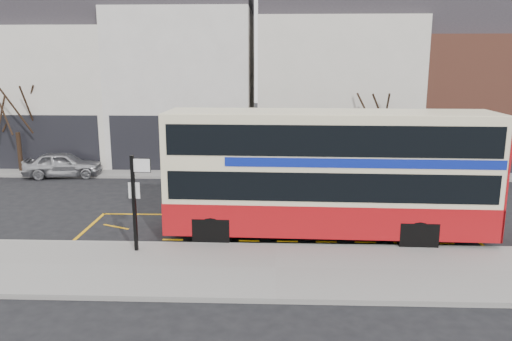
{
  "coord_description": "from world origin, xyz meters",
  "views": [
    {
      "loc": [
        -0.06,
        -16.04,
        6.06
      ],
      "look_at": [
        -0.74,
        2.0,
        2.13
      ],
      "focal_mm": 35.0,
      "sensor_mm": 36.0,
      "label": 1
    }
  ],
  "objects_px": {
    "double_decker_bus": "(329,172)",
    "bus_stop_post": "(136,194)",
    "car_silver": "(63,164)",
    "street_tree_left": "(14,97)",
    "car_white": "(450,171)",
    "street_tree_right": "(373,103)",
    "car_grey": "(240,170)"
  },
  "relations": [
    {
      "from": "bus_stop_post",
      "to": "street_tree_right",
      "type": "xyz_separation_m",
      "value": [
        9.59,
        11.98,
        1.9
      ]
    },
    {
      "from": "street_tree_left",
      "to": "car_grey",
      "type": "bearing_deg",
      "value": -10.1
    },
    {
      "from": "street_tree_left",
      "to": "car_silver",
      "type": "bearing_deg",
      "value": -17.52
    },
    {
      "from": "bus_stop_post",
      "to": "car_silver",
      "type": "height_order",
      "value": "bus_stop_post"
    },
    {
      "from": "car_white",
      "to": "street_tree_left",
      "type": "distance_m",
      "value": 23.46
    },
    {
      "from": "bus_stop_post",
      "to": "car_silver",
      "type": "relative_size",
      "value": 0.77
    },
    {
      "from": "double_decker_bus",
      "to": "street_tree_right",
      "type": "bearing_deg",
      "value": 73.04
    },
    {
      "from": "double_decker_bus",
      "to": "car_white",
      "type": "height_order",
      "value": "double_decker_bus"
    },
    {
      "from": "bus_stop_post",
      "to": "car_silver",
      "type": "bearing_deg",
      "value": 125.26
    },
    {
      "from": "bus_stop_post",
      "to": "car_white",
      "type": "xyz_separation_m",
      "value": [
        13.35,
        10.37,
        -1.38
      ]
    },
    {
      "from": "double_decker_bus",
      "to": "car_white",
      "type": "relative_size",
      "value": 2.61
    },
    {
      "from": "double_decker_bus",
      "to": "bus_stop_post",
      "type": "xyz_separation_m",
      "value": [
        -6.23,
        -1.93,
        -0.33
      ]
    },
    {
      "from": "car_white",
      "to": "street_tree_right",
      "type": "relative_size",
      "value": 0.75
    },
    {
      "from": "car_white",
      "to": "street_tree_right",
      "type": "distance_m",
      "value": 5.25
    },
    {
      "from": "bus_stop_post",
      "to": "street_tree_left",
      "type": "relative_size",
      "value": 0.5
    },
    {
      "from": "street_tree_left",
      "to": "street_tree_right",
      "type": "xyz_separation_m",
      "value": [
        19.38,
        0.24,
        -0.32
      ]
    },
    {
      "from": "double_decker_bus",
      "to": "street_tree_left",
      "type": "distance_m",
      "value": 18.87
    },
    {
      "from": "bus_stop_post",
      "to": "car_grey",
      "type": "height_order",
      "value": "bus_stop_post"
    },
    {
      "from": "bus_stop_post",
      "to": "car_white",
      "type": "bearing_deg",
      "value": 40.27
    },
    {
      "from": "bus_stop_post",
      "to": "street_tree_left",
      "type": "xyz_separation_m",
      "value": [
        -9.79,
        11.74,
        2.22
      ]
    },
    {
      "from": "car_silver",
      "to": "street_tree_left",
      "type": "relative_size",
      "value": 0.65
    },
    {
      "from": "bus_stop_post",
      "to": "car_white",
      "type": "relative_size",
      "value": 0.72
    },
    {
      "from": "car_grey",
      "to": "bus_stop_post",
      "type": "bearing_deg",
      "value": 158.37
    },
    {
      "from": "car_silver",
      "to": "street_tree_right",
      "type": "distance_m",
      "value": 16.94
    },
    {
      "from": "car_white",
      "to": "car_silver",
      "type": "bearing_deg",
      "value": 88.85
    },
    {
      "from": "car_grey",
      "to": "street_tree_left",
      "type": "height_order",
      "value": "street_tree_left"
    },
    {
      "from": "double_decker_bus",
      "to": "car_silver",
      "type": "bearing_deg",
      "value": 147.54
    },
    {
      "from": "car_white",
      "to": "street_tree_left",
      "type": "relative_size",
      "value": 0.69
    },
    {
      "from": "bus_stop_post",
      "to": "street_tree_left",
      "type": "bearing_deg",
      "value": 132.25
    },
    {
      "from": "double_decker_bus",
      "to": "bus_stop_post",
      "type": "bearing_deg",
      "value": -161.22
    },
    {
      "from": "street_tree_right",
      "to": "street_tree_left",
      "type": "bearing_deg",
      "value": -179.29
    },
    {
      "from": "double_decker_bus",
      "to": "bus_stop_post",
      "type": "distance_m",
      "value": 6.53
    }
  ]
}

